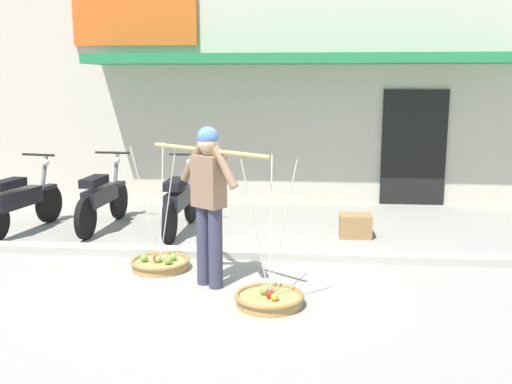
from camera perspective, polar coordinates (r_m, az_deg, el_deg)
name	(u,v)px	position (r m, az deg, el deg)	size (l,w,h in m)	color
ground_plane	(216,276)	(6.58, -3.95, -8.21)	(90.00, 90.00, 0.00)	gray
sidewalk_curb	(225,253)	(7.23, -3.05, -6.03)	(20.00, 0.24, 0.10)	#AEA89C
fruit_vendor	(209,196)	(6.03, -4.67, -0.38)	(1.37, 1.02, 1.70)	#38384C
fruit_basket_left_side	(160,263)	(6.86, -9.39, -6.88)	(0.68, 0.68, 1.45)	#B2894C
fruit_basket_right_side	(269,298)	(5.74, 1.32, -10.37)	(0.68, 0.68, 1.45)	#B2894C
motorcycle_nearest_shop	(21,202)	(8.92, -22.12, -0.90)	(0.55, 1.81, 1.09)	black
motorcycle_second_in_row	(102,198)	(8.79, -14.90, -0.61)	(0.54, 1.82, 1.09)	black
motorcycle_third_in_row	(180,201)	(8.35, -7.47, -0.93)	(0.54, 1.82, 1.09)	black
storefront_building	(304,83)	(12.75, 4.75, 10.65)	(13.00, 6.00, 4.20)	beige
wooden_crate	(355,226)	(8.23, 9.73, -3.28)	(0.44, 0.36, 0.32)	olive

